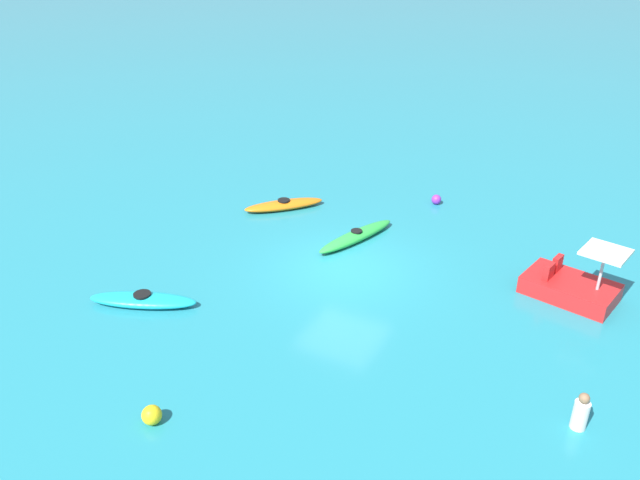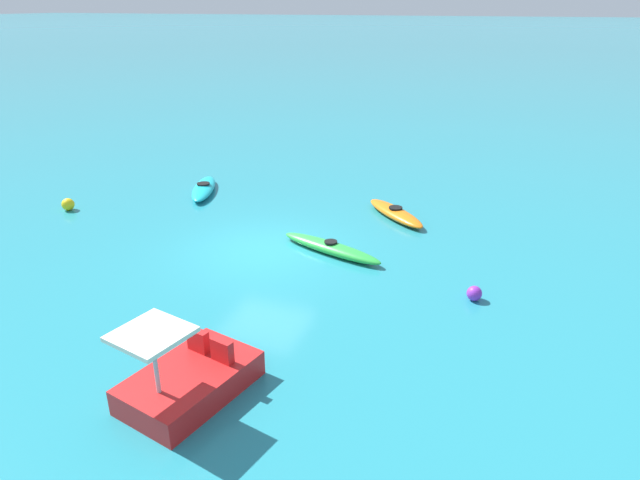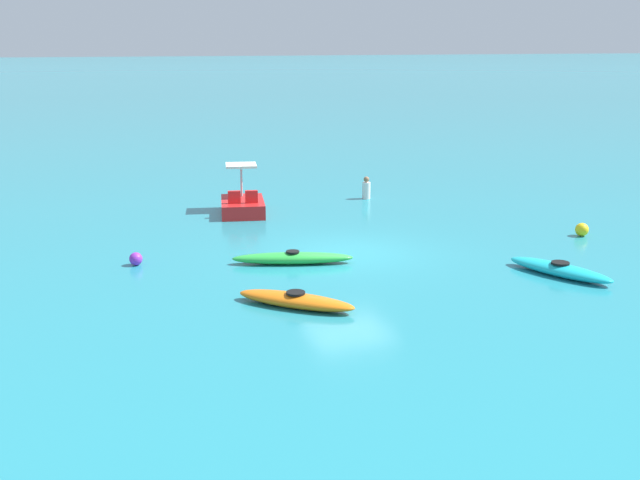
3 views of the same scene
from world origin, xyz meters
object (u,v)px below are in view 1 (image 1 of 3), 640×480
Objects in this scene: kayak_orange at (284,205)px; buoy_yellow at (152,415)px; buoy_purple at (436,199)px; person_near_shore at (581,413)px; kayak_cyan at (143,300)px; kayak_green at (356,236)px; pedal_boat_red at (571,286)px.

buoy_yellow is at bearing 106.86° from kayak_orange.
person_near_shore reaches higher than buoy_purple.
kayak_orange is (-0.07, -7.31, -0.00)m from kayak_cyan.
pedal_boat_red is at bearing 177.27° from kayak_green.
pedal_boat_red is at bearing 140.41° from buoy_purple.
kayak_cyan is at bearing 60.96° from kayak_green.
kayak_green is at bearing 71.73° from buoy_purple.
kayak_cyan is 11.79m from pedal_boat_red.
kayak_orange is 6.18× the size of buoy_yellow.
kayak_orange is at bearing 32.64° from buoy_purple.
kayak_orange is 0.77× the size of kayak_green.
kayak_orange is at bearing -73.14° from buoy_yellow.
person_near_shore reaches higher than kayak_orange.
kayak_cyan is 11.13m from person_near_shore.
kayak_cyan is at bearing -45.26° from buoy_yellow.
kayak_cyan is at bearing 89.49° from kayak_orange.
buoy_purple is 0.41× the size of person_near_shore.
buoy_yellow reaches higher than kayak_green.
buoy_yellow is (-3.22, 10.63, 0.05)m from kayak_orange.
kayak_green is (-3.41, 1.05, -0.00)m from kayak_orange.
person_near_shore is at bearing -176.30° from kayak_cyan.
buoy_yellow reaches higher than kayak_cyan.
buoy_purple is at bearing -56.95° from person_near_shore.
buoy_yellow is at bearing 88.86° from kayak_green.
kayak_cyan reaches higher than buoy_purple.
kayak_cyan is 3.44× the size of person_near_shore.
buoy_purple is (-1.55, -13.68, -0.03)m from buoy_yellow.
buoy_yellow is at bearing 27.29° from person_near_shore.
kayak_orange is 11.11m from buoy_yellow.
pedal_boat_red is 6.94m from buoy_purple.
buoy_yellow is at bearing 134.74° from kayak_cyan.
pedal_boat_red is (-10.11, 1.37, 0.17)m from kayak_orange.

